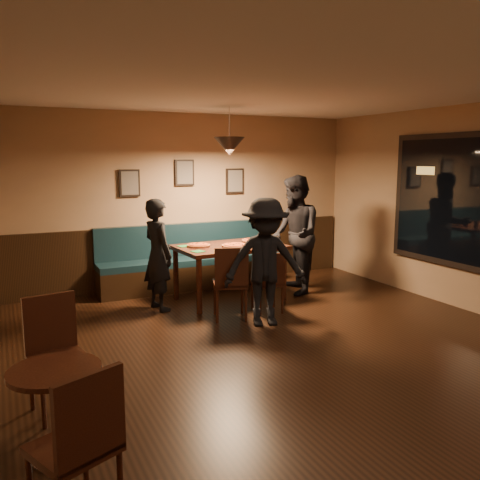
{
  "coord_description": "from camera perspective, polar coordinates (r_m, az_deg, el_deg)",
  "views": [
    {
      "loc": [
        -2.74,
        -4.33,
        2.07
      ],
      "look_at": [
        0.26,
        1.92,
        0.95
      ],
      "focal_mm": 37.67,
      "sensor_mm": 36.0,
      "label": 1
    }
  ],
  "objects": [
    {
      "name": "diner_front",
      "position": [
        6.26,
        2.88,
        -2.53
      ],
      "size": [
        1.16,
        0.85,
        1.6
      ],
      "primitive_type": "imported",
      "rotation": [
        0.0,
        0.0,
        -0.27
      ],
      "color": "black",
      "rests_on": "floor"
    },
    {
      "name": "pizza_c",
      "position": [
        7.68,
        1.53,
        -0.05
      ],
      "size": [
        0.47,
        0.47,
        0.04
      ],
      "primitive_type": "cylinder",
      "rotation": [
        0.0,
        0.0,
        0.43
      ],
      "color": "orange",
      "rests_on": "dining_table"
    },
    {
      "name": "pizza_b",
      "position": [
        7.21,
        -0.59,
        -0.64
      ],
      "size": [
        0.42,
        0.42,
        0.04
      ],
      "primitive_type": "cylinder",
      "rotation": [
        0.0,
        0.0,
        0.11
      ],
      "color": "#BF6F24",
      "rests_on": "dining_table"
    },
    {
      "name": "pendant_lamp",
      "position": [
        7.25,
        -1.22,
        10.6
      ],
      "size": [
        0.44,
        0.44,
        0.25
      ],
      "primitive_type": "cone",
      "rotation": [
        3.14,
        0.0,
        0.0
      ],
      "color": "black",
      "rests_on": "ceiling"
    },
    {
      "name": "tabasco_bottle",
      "position": [
        7.52,
        3.1,
        0.03
      ],
      "size": [
        0.03,
        0.03,
        0.11
      ],
      "primitive_type": "cylinder",
      "rotation": [
        0.0,
        0.0,
        -0.2
      ],
      "color": "maroon",
      "rests_on": "dining_table"
    },
    {
      "name": "ceiling",
      "position": [
        5.17,
        6.96,
        17.23
      ],
      "size": [
        7.0,
        7.0,
        0.0
      ],
      "primitive_type": "plane",
      "rotation": [
        3.14,
        0.0,
        0.0
      ],
      "color": "silver",
      "rests_on": "ground"
    },
    {
      "name": "pizza_a",
      "position": [
        7.27,
        -4.71,
        -0.6
      ],
      "size": [
        0.43,
        0.43,
        0.04
      ],
      "primitive_type": "cylinder",
      "rotation": [
        0.0,
        0.0,
        0.38
      ],
      "color": "gold",
      "rests_on": "dining_table"
    },
    {
      "name": "cafe_table",
      "position": [
        3.88,
        -20.0,
        -18.0
      ],
      "size": [
        0.78,
        0.78,
        0.66
      ],
      "primitive_type": "cylinder",
      "rotation": [
        0.0,
        0.0,
        0.3
      ],
      "color": "black",
      "rests_on": "floor"
    },
    {
      "name": "booth_bench",
      "position": [
        8.16,
        -5.52,
        -1.96
      ],
      "size": [
        3.0,
        0.6,
        1.0
      ],
      "primitive_type": null,
      "color": "#0F232D",
      "rests_on": "ground"
    },
    {
      "name": "chair_near_left",
      "position": [
        6.57,
        -1.14,
        -4.78
      ],
      "size": [
        0.54,
        0.54,
        0.97
      ],
      "primitive_type": null,
      "rotation": [
        0.0,
        0.0,
        -0.32
      ],
      "color": "black",
      "rests_on": "floor"
    },
    {
      "name": "napkin_b",
      "position": [
        6.88,
        -4.78,
        -1.29
      ],
      "size": [
        0.2,
        0.2,
        0.01
      ],
      "primitive_type": "cube",
      "rotation": [
        0.0,
        0.0,
        0.28
      ],
      "color": "#1D6D2B",
      "rests_on": "dining_table"
    },
    {
      "name": "window_frame",
      "position": [
        7.49,
        24.11,
        4.02
      ],
      "size": [
        0.06,
        2.56,
        1.86
      ],
      "primitive_type": "cube",
      "color": "black",
      "rests_on": "wall_right"
    },
    {
      "name": "chair_near_right",
      "position": [
        6.87,
        3.11,
        -4.72
      ],
      "size": [
        0.42,
        0.42,
        0.84
      ],
      "primitive_type": null,
      "rotation": [
        0.0,
        0.0,
        -0.14
      ],
      "color": "black",
      "rests_on": "floor"
    },
    {
      "name": "soda_glass",
      "position": [
        7.33,
        4.16,
        -0.11
      ],
      "size": [
        0.07,
        0.07,
        0.14
      ],
      "primitive_type": "cylinder",
      "rotation": [
        0.0,
        0.0,
        -0.12
      ],
      "color": "black",
      "rests_on": "dining_table"
    },
    {
      "name": "picture_center",
      "position": [
        8.27,
        -6.31,
        7.6
      ],
      "size": [
        0.32,
        0.04,
        0.42
      ],
      "primitive_type": "cube",
      "color": "black",
      "rests_on": "wall_back"
    },
    {
      "name": "window_glass",
      "position": [
        7.47,
        23.96,
        4.01
      ],
      "size": [
        0.0,
        2.4,
        2.4
      ],
      "primitive_type": "plane",
      "rotation": [
        1.57,
        0.0,
        -1.57
      ],
      "color": "black",
      "rests_on": "wall_right"
    },
    {
      "name": "cafe_chair_far",
      "position": [
        4.44,
        -19.87,
        -12.34
      ],
      "size": [
        0.49,
        0.49,
        0.96
      ],
      "primitive_type": null,
      "rotation": [
        0.0,
        0.0,
        3.32
      ],
      "color": "black",
      "rests_on": "floor"
    },
    {
      "name": "diner_left",
      "position": [
        6.98,
        -9.26,
        -1.66
      ],
      "size": [
        0.48,
        0.63,
        1.54
      ],
      "primitive_type": "imported",
      "rotation": [
        0.0,
        0.0,
        1.78
      ],
      "color": "black",
      "rests_on": "floor"
    },
    {
      "name": "wainscot",
      "position": [
        8.41,
        -6.15,
        -1.63
      ],
      "size": [
        5.88,
        0.06,
        1.0
      ],
      "primitive_type": "cube",
      "color": "black",
      "rests_on": "ground"
    },
    {
      "name": "cutlery_set",
      "position": [
        7.01,
        -0.42,
        -1.07
      ],
      "size": [
        0.18,
        0.08,
        0.0
      ],
      "primitive_type": "cube",
      "rotation": [
        0.0,
        0.0,
        1.22
      ],
      "color": "#B4B4B8",
      "rests_on": "dining_table"
    },
    {
      "name": "picture_right",
      "position": [
        8.61,
        -0.6,
        6.71
      ],
      "size": [
        0.32,
        0.04,
        0.42
      ],
      "primitive_type": "cube",
      "color": "black",
      "rests_on": "wall_back"
    },
    {
      "name": "cafe_chair_near",
      "position": [
        3.21,
        -18.38,
        -21.09
      ],
      "size": [
        0.55,
        0.55,
        0.95
      ],
      "primitive_type": null,
      "rotation": [
        0.0,
        0.0,
        0.41
      ],
      "color": "black",
      "rests_on": "floor"
    },
    {
      "name": "picture_left",
      "position": [
        8.02,
        -12.4,
        6.32
      ],
      "size": [
        0.32,
        0.04,
        0.42
      ],
      "primitive_type": "cube",
      "color": "black",
      "rests_on": "wall_back"
    },
    {
      "name": "diner_right",
      "position": [
        7.78,
        6.23,
        0.59
      ],
      "size": [
        0.92,
        1.05,
        1.83
      ],
      "primitive_type": "imported",
      "rotation": [
        0.0,
        0.0,
        -1.86
      ],
      "color": "black",
      "rests_on": "floor"
    },
    {
      "name": "napkin_a",
      "position": [
        7.32,
        -6.39,
        -0.69
      ],
      "size": [
        0.18,
        0.18,
        0.01
      ],
      "primitive_type": "cube",
      "rotation": [
        0.0,
        0.0,
        0.15
      ],
      "color": "#1E732D",
      "rests_on": "dining_table"
    },
    {
      "name": "floor",
      "position": [
        5.52,
        6.38,
        -12.89
      ],
      "size": [
        7.0,
        7.0,
        0.0
      ],
      "primitive_type": "plane",
      "color": "black",
      "rests_on": "ground"
    },
    {
      "name": "dining_table",
      "position": [
        7.44,
        -1.17,
        -3.72
      ],
      "size": [
        1.59,
        1.08,
        0.82
      ],
      "primitive_type": "cube",
      "rotation": [
        0.0,
        0.0,
        0.06
      ],
      "color": "black",
      "rests_on": "floor"
    },
    {
      "name": "wall_back",
      "position": [
        8.32,
        -6.32,
        4.5
      ],
      "size": [
        6.0,
        0.0,
        6.0
      ],
      "primitive_type": "plane",
      "rotation": [
        1.57,
        0.0,
        0.0
      ],
      "color": "#8C704F",
      "rests_on": "ground"
    }
  ]
}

